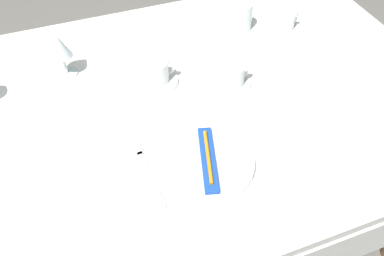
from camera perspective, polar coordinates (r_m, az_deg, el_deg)
ground_plane at (r=1.79m, az=-2.64°, el=-13.62°), size 6.00×6.00×0.00m
dining_table at (r=1.25m, az=-3.67°, el=0.94°), size 1.80×1.11×0.74m
dinner_plate at (r=1.03m, az=2.32°, el=-5.04°), size 0.25×0.25×0.02m
toothbrush_package at (r=1.02m, az=2.35°, el=-4.47°), size 0.09×0.21×0.02m
fork_outer at (r=1.03m, az=-6.49°, el=-6.23°), size 0.03×0.22×0.00m
dinner_knife at (r=1.10m, az=9.57°, el=-2.21°), size 0.02×0.23×0.00m
spoon_soup at (r=1.12m, az=10.37°, el=-1.19°), size 0.03×0.21×0.01m
saucer_left at (r=1.26m, az=5.79°, el=6.47°), size 0.12×0.12×0.01m
coffee_cup_left at (r=1.23m, az=6.01°, el=7.84°), size 0.10×0.08×0.07m
saucer_right at (r=1.54m, az=13.11°, el=13.96°), size 0.13×0.13×0.01m
coffee_cup_right at (r=1.52m, az=13.41°, el=15.14°), size 0.10×0.08×0.06m
saucer_far at (r=1.26m, az=-5.01°, el=6.79°), size 0.13×0.13×0.01m
coffee_cup_far at (r=1.24m, az=-5.05°, el=8.27°), size 0.10×0.07×0.07m
wine_glass_left at (r=1.30m, az=-18.68°, el=10.93°), size 0.07×0.07×0.15m
drink_tumbler at (r=1.49m, az=7.37°, el=15.55°), size 0.07×0.07×0.10m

